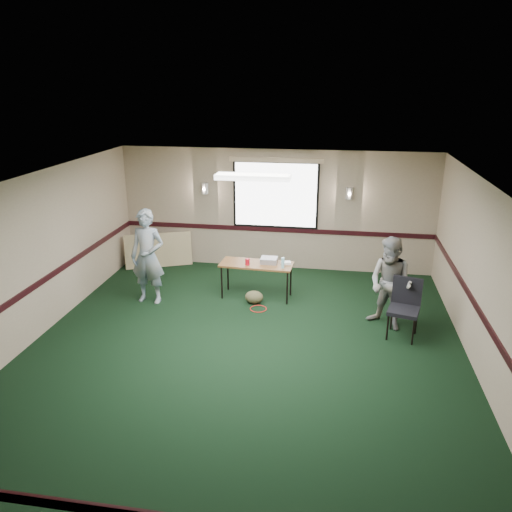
% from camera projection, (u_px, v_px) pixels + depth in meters
% --- Properties ---
extents(ground, '(8.00, 8.00, 0.00)m').
position_uv_depth(ground, '(243.00, 354.00, 7.88)').
color(ground, black).
rests_on(ground, ground).
extents(room_shell, '(8.00, 8.02, 8.00)m').
position_uv_depth(room_shell, '(263.00, 222.00, 9.33)').
color(room_shell, tan).
rests_on(room_shell, ground).
extents(folding_table, '(1.45, 0.64, 0.71)m').
position_uv_depth(folding_table, '(257.00, 266.00, 9.77)').
color(folding_table, brown).
rests_on(folding_table, ground).
extents(projector, '(0.33, 0.27, 0.11)m').
position_uv_depth(projector, '(269.00, 260.00, 9.76)').
color(projector, gray).
rests_on(projector, folding_table).
extents(game_console, '(0.21, 0.19, 0.05)m').
position_uv_depth(game_console, '(286.00, 263.00, 9.72)').
color(game_console, white).
rests_on(game_console, folding_table).
extents(red_cup, '(0.09, 0.09, 0.13)m').
position_uv_depth(red_cup, '(247.00, 262.00, 9.65)').
color(red_cup, red).
rests_on(red_cup, folding_table).
extents(water_bottle, '(0.06, 0.06, 0.21)m').
position_uv_depth(water_bottle, '(283.00, 263.00, 9.48)').
color(water_bottle, '#98E1FA').
rests_on(water_bottle, folding_table).
extents(duffel_bag, '(0.36, 0.27, 0.25)m').
position_uv_depth(duffel_bag, '(254.00, 297.00, 9.65)').
color(duffel_bag, '#4D432C').
rests_on(duffel_bag, ground).
extents(cable_coil, '(0.38, 0.38, 0.02)m').
position_uv_depth(cable_coil, '(258.00, 309.00, 9.44)').
color(cable_coil, red).
rests_on(cable_coil, ground).
extents(folded_table, '(1.49, 0.80, 0.78)m').
position_uv_depth(folded_table, '(158.00, 250.00, 11.50)').
color(folded_table, tan).
rests_on(folded_table, ground).
extents(conference_chair, '(0.60, 0.61, 1.00)m').
position_uv_depth(conference_chair, '(405.00, 303.00, 8.32)').
color(conference_chair, black).
rests_on(conference_chair, ground).
extents(person_left, '(0.70, 0.48, 1.84)m').
position_uv_depth(person_left, '(148.00, 257.00, 9.49)').
color(person_left, '#456B98').
rests_on(person_left, ground).
extents(person_right, '(1.00, 0.96, 1.63)m').
position_uv_depth(person_right, '(391.00, 284.00, 8.51)').
color(person_right, slate).
rests_on(person_right, ground).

